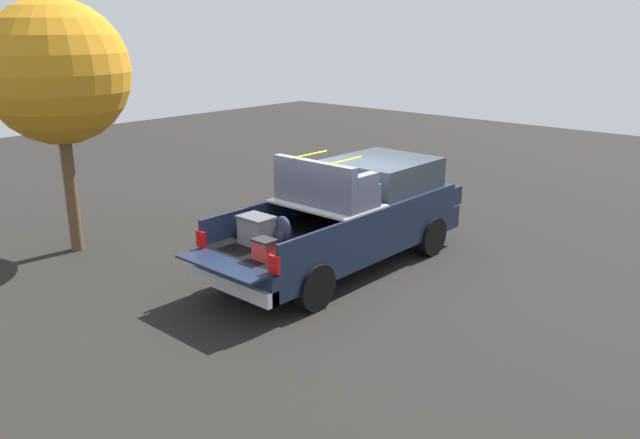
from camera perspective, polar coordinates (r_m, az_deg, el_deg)
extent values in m
plane|color=black|center=(12.33, 1.87, -4.28)|extent=(40.00, 40.00, 0.00)
cube|color=#162138|center=(12.12, 1.89, -1.58)|extent=(5.50, 1.92, 0.47)
cube|color=black|center=(11.19, -2.05, -1.80)|extent=(2.80, 1.80, 0.04)
cube|color=#162138|center=(11.76, -5.33, 0.25)|extent=(2.80, 0.06, 0.50)
cube|color=#162138|center=(10.53, 1.59, -1.70)|extent=(2.80, 0.06, 0.50)
cube|color=#162138|center=(12.10, 2.43, 0.80)|extent=(0.06, 1.80, 0.50)
cube|color=#162138|center=(10.13, -8.64, -4.06)|extent=(0.55, 1.80, 0.04)
cube|color=#B2B2B7|center=(11.59, 0.58, 1.47)|extent=(1.25, 1.92, 0.04)
cube|color=#162138|center=(13.00, 5.75, 1.88)|extent=(2.30, 1.92, 0.50)
cube|color=#2D3842|center=(12.79, 5.55, 4.14)|extent=(1.94, 1.76, 0.59)
cube|color=#162138|center=(14.10, 8.99, 2.70)|extent=(0.40, 1.82, 0.38)
cube|color=#B2B2B7|center=(10.36, -7.89, -5.75)|extent=(0.24, 1.92, 0.24)
cube|color=red|center=(10.87, -10.62, -1.77)|extent=(0.06, 0.20, 0.28)
cube|color=red|center=(9.61, -4.14, -4.06)|extent=(0.06, 0.20, 0.28)
cylinder|color=black|center=(14.01, 3.73, 0.06)|extent=(0.80, 0.30, 0.80)
cylinder|color=black|center=(13.05, 9.81, -1.45)|extent=(0.80, 0.30, 0.80)
cylinder|color=black|center=(11.60, -7.06, -3.71)|extent=(0.80, 0.30, 0.80)
cylinder|color=black|center=(10.42, -0.62, -6.02)|extent=(0.80, 0.30, 0.80)
cube|color=slate|center=(10.87, -5.71, -1.08)|extent=(0.40, 0.55, 0.45)
cube|color=#505359|center=(10.79, -5.75, 0.18)|extent=(0.44, 0.59, 0.05)
ellipsoid|color=#283351|center=(10.78, -3.34, -1.01)|extent=(0.20, 0.36, 0.51)
ellipsoid|color=#283351|center=(10.73, -3.75, -1.54)|extent=(0.09, 0.25, 0.23)
cube|color=red|center=(10.19, -5.01, -2.77)|extent=(0.26, 0.34, 0.30)
cube|color=#262628|center=(10.13, -5.03, -1.87)|extent=(0.28, 0.36, 0.04)
cube|color=#4C5166|center=(11.53, 0.58, 2.57)|extent=(0.84, 1.85, 0.42)
cube|color=#4C5166|center=(11.19, -0.57, 4.28)|extent=(0.16, 1.85, 0.40)
cube|color=#4C5166|center=(12.04, -2.22, 4.74)|extent=(0.60, 0.20, 0.22)
cube|color=#4C5166|center=(10.98, 4.01, 3.51)|extent=(0.60, 0.20, 0.22)
cube|color=yellow|center=(11.67, -0.96, 5.86)|extent=(0.94, 0.03, 0.02)
cube|color=yellow|center=(11.13, 2.21, 5.30)|extent=(0.94, 0.03, 0.02)
cylinder|color=brown|center=(13.83, -21.49, 2.93)|extent=(0.24, 0.24, 2.79)
sphere|color=#BE7B19|center=(13.51, -22.53, 12.14)|extent=(2.79, 2.79, 2.79)
cylinder|color=#1E592D|center=(15.52, 6.76, 1.87)|extent=(0.56, 0.56, 0.90)
cylinder|color=#1E592D|center=(15.40, 6.82, 3.63)|extent=(0.60, 0.60, 0.08)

